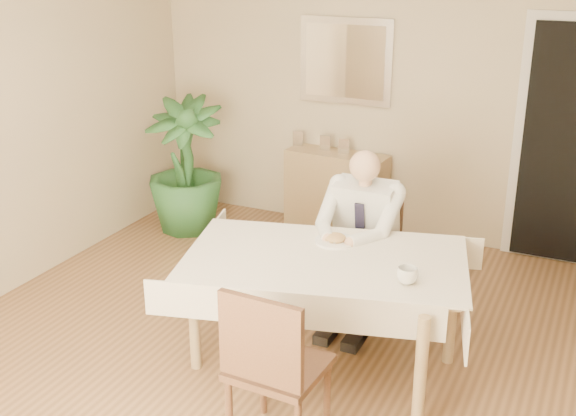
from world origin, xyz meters
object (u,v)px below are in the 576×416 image
at_px(dining_table, 325,270).
at_px(coffee_mug, 407,275).
at_px(sideboard, 336,192).
at_px(potted_palm, 185,166).
at_px(seated_man, 358,233).
at_px(chair_near, 272,363).
at_px(chair_far, 370,246).

height_order(dining_table, coffee_mug, coffee_mug).
distance_m(sideboard, potted_palm, 1.41).
distance_m(seated_man, potted_palm, 2.27).
bearing_deg(dining_table, sideboard, 95.21).
bearing_deg(chair_near, chair_far, 95.33).
xyz_separation_m(chair_far, potted_palm, (-2.03, 0.73, 0.14)).
bearing_deg(seated_man, chair_near, -87.10).
distance_m(chair_far, sideboard, 1.51).
distance_m(dining_table, potted_palm, 2.59).
height_order(dining_table, potted_palm, potted_palm).
xyz_separation_m(seated_man, sideboard, (-0.77, 1.58, -0.32)).
height_order(dining_table, sideboard, dining_table).
distance_m(chair_near, potted_palm, 3.27).
relative_size(dining_table, chair_near, 2.03).
xyz_separation_m(dining_table, chair_near, (0.08, -0.89, -0.12)).
bearing_deg(potted_palm, chair_far, -19.70).
bearing_deg(potted_palm, dining_table, -38.29).
height_order(chair_far, sideboard, chair_far).
relative_size(dining_table, potted_palm, 1.58).
height_order(dining_table, chair_far, chair_far).
xyz_separation_m(chair_near, seated_man, (-0.08, 1.48, 0.14)).
distance_m(chair_far, chair_near, 1.77).
bearing_deg(potted_palm, seated_man, -26.45).
distance_m(chair_near, coffee_mug, 0.93).
xyz_separation_m(chair_far, seated_man, (-0.00, -0.28, 0.21)).
relative_size(dining_table, coffee_mug, 16.20).
bearing_deg(sideboard, dining_table, -66.36).
relative_size(chair_far, coffee_mug, 7.10).
bearing_deg(potted_palm, sideboard, 24.26).
relative_size(dining_table, seated_man, 1.57).
xyz_separation_m(chair_near, potted_palm, (-2.11, 2.50, 0.07)).
xyz_separation_m(coffee_mug, sideboard, (-1.32, 2.30, -0.43)).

